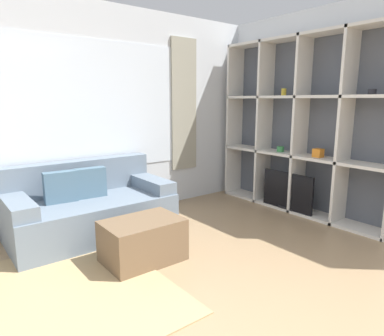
% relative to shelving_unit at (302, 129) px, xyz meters
% --- Properties ---
extents(wall_back, '(6.84, 0.11, 2.70)m').
position_rel_shelving_unit_xyz_m(wall_back, '(-2.68, 1.43, 0.22)').
color(wall_back, silver).
rests_on(wall_back, ground_plane).
extents(wall_right, '(0.07, 4.44, 2.70)m').
position_rel_shelving_unit_xyz_m(wall_right, '(0.17, -0.22, 0.21)').
color(wall_right, silver).
rests_on(wall_right, ground_plane).
extents(area_rug, '(2.19, 1.86, 0.01)m').
position_rel_shelving_unit_xyz_m(area_rug, '(-3.61, -0.14, -1.13)').
color(area_rug, tan).
rests_on(area_rug, ground_plane).
extents(shelving_unit, '(0.36, 2.52, 2.35)m').
position_rel_shelving_unit_xyz_m(shelving_unit, '(0.00, 0.00, 0.00)').
color(shelving_unit, '#515660').
rests_on(shelving_unit, ground_plane).
extents(couch_main, '(1.77, 0.91, 0.82)m').
position_rel_shelving_unit_xyz_m(couch_main, '(-2.63, 0.94, -0.84)').
color(couch_main, slate).
rests_on(couch_main, ground_plane).
extents(ottoman, '(0.73, 0.51, 0.41)m').
position_rel_shelving_unit_xyz_m(ottoman, '(-2.50, -0.02, -0.94)').
color(ottoman, brown).
rests_on(ottoman, ground_plane).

